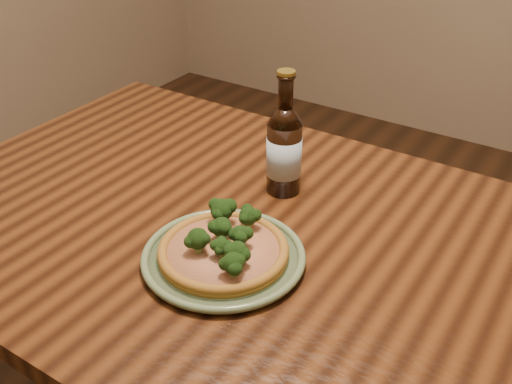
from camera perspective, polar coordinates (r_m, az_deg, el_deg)
The scene contains 4 objects.
table at distance 1.16m, azimuth 3.41°, elevation -8.76°, with size 1.60×0.90×0.75m.
plate at distance 1.06m, azimuth -3.11°, elevation -6.18°, with size 0.29×0.29×0.02m.
pizza at distance 1.05m, azimuth -3.08°, elevation -5.34°, with size 0.23×0.23×0.07m.
beer_bottle at distance 1.21m, azimuth 2.70°, elevation 4.11°, with size 0.07×0.07×0.26m.
Camera 1 is at (0.42, -0.68, 1.41)m, focal length 42.00 mm.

